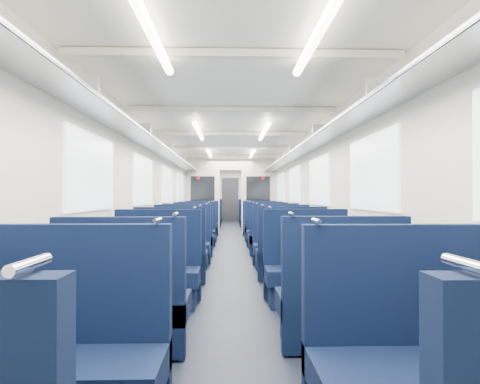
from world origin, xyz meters
TOP-DOWN VIEW (x-y plane):
  - floor at (0.00, 0.00)m, footprint 2.80×18.00m
  - ceiling at (0.00, 0.00)m, footprint 2.80×18.00m
  - wall_left at (-1.40, 0.00)m, footprint 0.02×18.00m
  - dado_left at (-1.39, 0.00)m, footprint 0.03×17.90m
  - wall_right at (1.40, 0.00)m, footprint 0.02×18.00m
  - dado_right at (1.39, 0.00)m, footprint 0.03×17.90m
  - wall_far at (0.00, 9.00)m, footprint 2.80×0.02m
  - luggage_rack_left at (-1.21, 0.00)m, footprint 0.36×17.40m
  - luggage_rack_right at (1.21, 0.00)m, footprint 0.36×17.40m
  - windows at (0.00, -0.46)m, footprint 2.78×15.60m
  - ceiling_fittings at (0.00, -0.26)m, footprint 2.70×16.06m
  - end_door at (0.00, 8.94)m, footprint 0.75×0.06m
  - bulkhead at (-0.00, 3.34)m, footprint 2.80×0.10m
  - seat_2 at (-0.83, -7.07)m, footprint 0.95×0.53m
  - seat_3 at (0.83, -7.14)m, footprint 0.95×0.53m
  - seat_4 at (-0.83, -6.09)m, footprint 0.95×0.53m
  - seat_5 at (0.83, -6.04)m, footprint 0.95×0.53m
  - seat_6 at (-0.83, -4.80)m, footprint 0.95×0.53m
  - seat_7 at (0.83, -4.76)m, footprint 0.95×0.53m
  - seat_8 at (-0.83, -3.69)m, footprint 0.95×0.53m
  - seat_9 at (0.83, -3.56)m, footprint 0.95×0.53m
  - seat_10 at (-0.83, -2.53)m, footprint 0.95×0.53m
  - seat_11 at (0.83, -2.65)m, footprint 0.95×0.53m
  - seat_12 at (-0.83, -1.47)m, footprint 0.95×0.53m
  - seat_13 at (0.83, -1.35)m, footprint 0.95×0.53m
  - seat_14 at (-0.83, -0.24)m, footprint 0.95×0.53m
  - seat_15 at (0.83, -0.31)m, footprint 0.95×0.53m
  - seat_16 at (-0.83, 0.92)m, footprint 0.95×0.53m
  - seat_17 at (0.83, 0.92)m, footprint 0.95×0.53m
  - seat_18 at (-0.83, 2.15)m, footprint 0.95×0.53m
  - seat_19 at (0.83, 2.06)m, footprint 0.95×0.53m
  - seat_20 at (-0.83, 4.24)m, footprint 0.95×0.53m
  - seat_21 at (0.83, 4.06)m, footprint 0.95×0.53m
  - seat_22 at (-0.83, 5.18)m, footprint 0.95×0.53m
  - seat_23 at (0.83, 5.29)m, footprint 0.95×0.53m
  - seat_24 at (-0.83, 6.33)m, footprint 0.95×0.53m
  - seat_25 at (0.83, 6.39)m, footprint 0.95×0.53m
  - seat_26 at (-0.83, 7.69)m, footprint 0.95×0.53m
  - seat_27 at (0.83, 7.59)m, footprint 0.95×0.53m

SIDE VIEW (x-z plane):
  - floor at x=0.00m, z-range -0.01..0.01m
  - seat_2 at x=-0.83m, z-range -0.21..0.86m
  - seat_3 at x=0.83m, z-range -0.21..0.86m
  - seat_4 at x=-0.83m, z-range -0.21..0.86m
  - seat_5 at x=0.83m, z-range -0.21..0.86m
  - seat_6 at x=-0.83m, z-range -0.21..0.86m
  - seat_7 at x=0.83m, z-range -0.21..0.86m
  - seat_8 at x=-0.83m, z-range -0.21..0.86m
  - seat_9 at x=0.83m, z-range -0.21..0.86m
  - seat_10 at x=-0.83m, z-range -0.21..0.86m
  - seat_11 at x=0.83m, z-range -0.21..0.86m
  - seat_12 at x=-0.83m, z-range -0.21..0.86m
  - seat_13 at x=0.83m, z-range -0.21..0.86m
  - seat_14 at x=-0.83m, z-range -0.21..0.86m
  - seat_15 at x=0.83m, z-range -0.21..0.86m
  - seat_16 at x=-0.83m, z-range -0.21..0.86m
  - seat_17 at x=0.83m, z-range -0.21..0.86m
  - seat_18 at x=-0.83m, z-range -0.21..0.86m
  - seat_19 at x=0.83m, z-range -0.21..0.86m
  - seat_20 at x=-0.83m, z-range -0.21..0.86m
  - seat_21 at x=0.83m, z-range -0.21..0.86m
  - seat_22 at x=-0.83m, z-range -0.21..0.86m
  - seat_23 at x=0.83m, z-range -0.21..0.86m
  - seat_24 at x=-0.83m, z-range -0.21..0.86m
  - seat_25 at x=0.83m, z-range -0.21..0.86m
  - seat_26 at x=-0.83m, z-range -0.21..0.86m
  - seat_27 at x=0.83m, z-range -0.21..0.86m
  - dado_left at x=-1.39m, z-range 0.00..0.70m
  - dado_right at x=1.39m, z-range 0.00..0.70m
  - end_door at x=0.00m, z-range 0.00..2.00m
  - wall_left at x=-1.40m, z-range 0.00..2.35m
  - wall_right at x=1.40m, z-range 0.00..2.35m
  - wall_far at x=0.00m, z-range 0.00..2.35m
  - bulkhead at x=0.00m, z-range 0.06..2.41m
  - windows at x=0.00m, z-range 1.04..1.79m
  - luggage_rack_left at x=-1.21m, z-range 1.88..2.06m
  - luggage_rack_right at x=1.21m, z-range 1.88..2.06m
  - ceiling_fittings at x=0.00m, z-range 2.23..2.35m
  - ceiling at x=0.00m, z-range 2.35..2.35m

